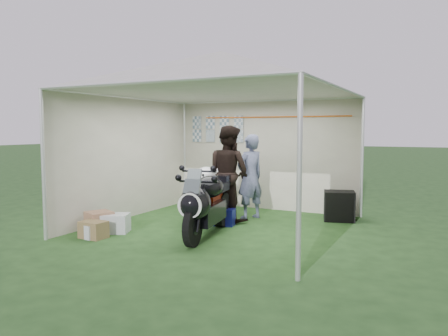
{
  "coord_description": "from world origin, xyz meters",
  "views": [
    {
      "loc": [
        3.42,
        -6.62,
        1.69
      ],
      "look_at": [
        -0.13,
        0.35,
        1.0
      ],
      "focal_mm": 35.0,
      "sensor_mm": 36.0,
      "label": 1
    }
  ],
  "objects": [
    {
      "name": "crate_2",
      "position": [
        -1.48,
        -1.6,
        0.11
      ],
      "size": [
        0.34,
        0.3,
        0.22
      ],
      "primitive_type": "cube",
      "rotation": [
        0.0,
        0.0,
        -0.21
      ],
      "color": "silver",
      "rests_on": "ground"
    },
    {
      "name": "motorcycle_white",
      "position": [
        -0.59,
        0.45,
        0.56
      ],
      "size": [
        0.78,
        2.02,
        1.01
      ],
      "rotation": [
        0.0,
        0.0,
        0.24
      ],
      "color": "black",
      "rests_on": "ground"
    },
    {
      "name": "motorcycle_black",
      "position": [
        0.12,
        -0.75,
        0.55
      ],
      "size": [
        0.66,
        1.99,
        0.99
      ],
      "rotation": [
        0.0,
        0.0,
        0.18
      ],
      "color": "black",
      "rests_on": "ground"
    },
    {
      "name": "crate_1",
      "position": [
        -1.63,
        -1.23,
        0.17
      ],
      "size": [
        0.5,
        0.5,
        0.34
      ],
      "primitive_type": "cube",
      "rotation": [
        0.0,
        0.0,
        -0.4
      ],
      "color": "#8E664C",
      "rests_on": "ground"
    },
    {
      "name": "person_blue_jacket",
      "position": [
        0.15,
        0.9,
        0.8
      ],
      "size": [
        0.61,
        0.69,
        1.6
      ],
      "primitive_type": "imported",
      "rotation": [
        0.0,
        0.0,
        -2.04
      ],
      "color": "slate",
      "rests_on": "ground"
    },
    {
      "name": "crate_3",
      "position": [
        -1.42,
        -1.59,
        0.13
      ],
      "size": [
        0.41,
        0.3,
        0.27
      ],
      "primitive_type": "cube",
      "rotation": [
        0.0,
        0.0,
        -0.04
      ],
      "color": "olive",
      "rests_on": "ground"
    },
    {
      "name": "ground",
      "position": [
        0.0,
        0.0,
        0.0
      ],
      "size": [
        80.0,
        80.0,
        0.0
      ],
      "primitive_type": "plane",
      "color": "#21441A",
      "rests_on": "ground"
    },
    {
      "name": "canopy_tent",
      "position": [
        -0.0,
        0.03,
        2.58
      ],
      "size": [
        5.66,
        5.66,
        3.0
      ],
      "color": "silver",
      "rests_on": "ground"
    },
    {
      "name": "crate_0",
      "position": [
        -1.39,
        -1.14,
        0.15
      ],
      "size": [
        0.56,
        0.51,
        0.3
      ],
      "primitive_type": "cube",
      "rotation": [
        0.0,
        0.0,
        0.41
      ],
      "color": "silver",
      "rests_on": "ground"
    },
    {
      "name": "paddock_stand",
      "position": [
        -0.04,
        0.15,
        0.15
      ],
      "size": [
        0.44,
        0.32,
        0.3
      ],
      "primitive_type": "cube",
      "rotation": [
        0.0,
        0.0,
        0.18
      ],
      "color": "#1E23AB",
      "rests_on": "ground"
    },
    {
      "name": "person_dark_jacket",
      "position": [
        -0.12,
        0.54,
        0.88
      ],
      "size": [
        1.02,
        0.89,
        1.76
      ],
      "primitive_type": "imported",
      "rotation": [
        0.0,
        0.0,
        2.84
      ],
      "color": "black",
      "rests_on": "ground"
    },
    {
      "name": "equipment_box",
      "position": [
        1.7,
        1.48,
        0.28
      ],
      "size": [
        0.65,
        0.57,
        0.55
      ],
      "primitive_type": "cube",
      "rotation": [
        0.0,
        0.0,
        0.27
      ],
      "color": "black",
      "rests_on": "ground"
    }
  ]
}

